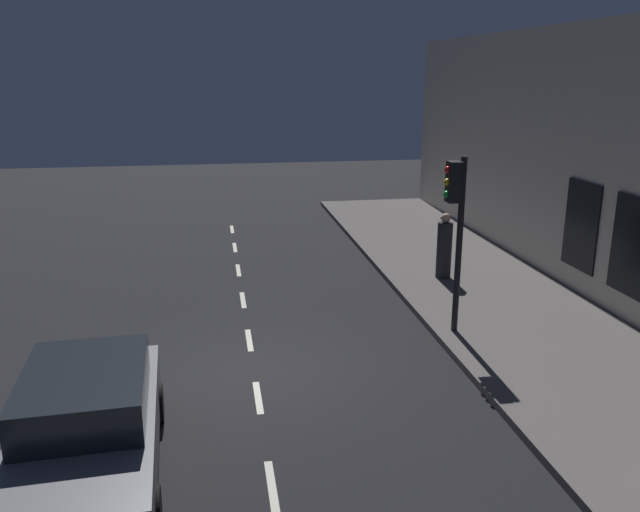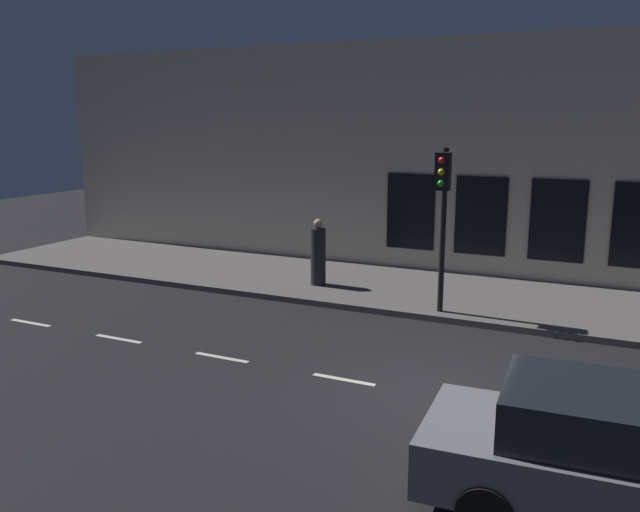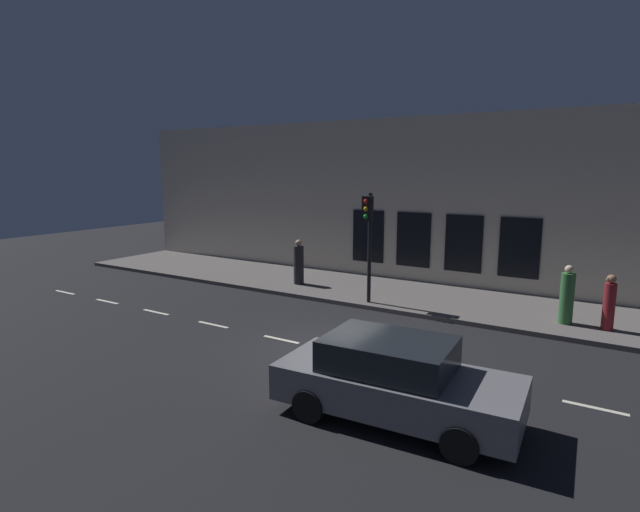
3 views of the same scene
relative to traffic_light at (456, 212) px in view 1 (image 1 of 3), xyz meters
name	(u,v)px [view 1 (image 1 of 3)]	position (x,y,z in m)	size (l,w,h in m)	color
ground_plane	(254,373)	(-4.32, -1.06, -2.80)	(60.00, 60.00, 0.00)	black
sidewalk	(555,347)	(1.93, -1.06, -2.72)	(4.50, 32.00, 0.15)	#5B5654
lane_centre_line	(258,397)	(-4.32, -2.06, -2.80)	(0.12, 27.20, 0.01)	beige
traffic_light	(456,212)	(0.00, 0.00, 0.00)	(0.48, 0.32, 3.80)	black
parked_car_0	(87,426)	(-6.85, -3.98, -2.01)	(2.19, 4.67, 1.58)	slate
pedestrian_2	(444,248)	(1.19, 3.68, -1.82)	(0.53, 0.53, 1.80)	#232328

